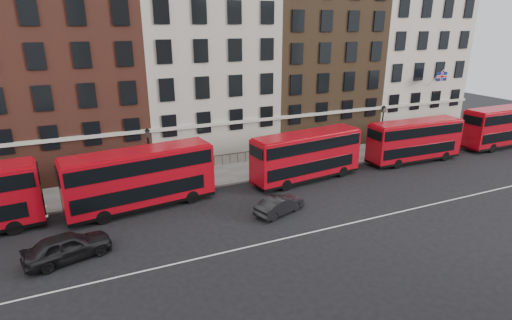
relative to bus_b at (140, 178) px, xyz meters
name	(u,v)px	position (x,y,z in m)	size (l,w,h in m)	color
ground	(283,222)	(8.51, -6.33, -2.42)	(120.00, 120.00, 0.00)	black
pavement	(230,173)	(8.51, 4.17, -2.34)	(80.00, 5.00, 0.15)	gray
kerb	(240,182)	(8.51, 1.67, -2.34)	(80.00, 0.30, 0.16)	gray
road_centre_line	(297,236)	(8.51, -8.33, -2.41)	(70.00, 0.12, 0.01)	white
building_terrace	(200,54)	(8.21, 11.55, 7.82)	(64.00, 11.95, 22.00)	#B6B09D
bus_b	(140,178)	(0.00, 0.00, 0.00)	(10.96, 3.96, 4.51)	#AF0915
bus_c	(306,155)	(14.03, 0.00, -0.11)	(10.44, 3.69, 4.29)	#AF0915
bus_d	(414,140)	(26.32, 0.01, -0.17)	(10.02, 2.63, 4.19)	#AF0915
bus_e	(504,126)	(39.32, 0.00, -0.02)	(10.70, 2.73, 4.48)	#AF0915
car_rear	(68,246)	(-5.02, -5.31, -1.60)	(1.94, 4.81, 1.64)	black
car_front	(279,205)	(8.93, -4.95, -1.76)	(1.40, 4.01, 1.32)	black
lamp_post_left	(150,157)	(1.17, 2.50, 0.66)	(0.44, 0.44, 5.33)	black
lamp_post_right	(382,128)	(24.19, 2.40, 0.66)	(0.44, 0.44, 5.33)	black
traffic_light	(441,129)	(31.74, 1.77, 0.03)	(0.25, 0.45, 3.27)	black
iron_railings	(222,160)	(8.51, 6.37, -1.77)	(6.60, 0.06, 1.00)	black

